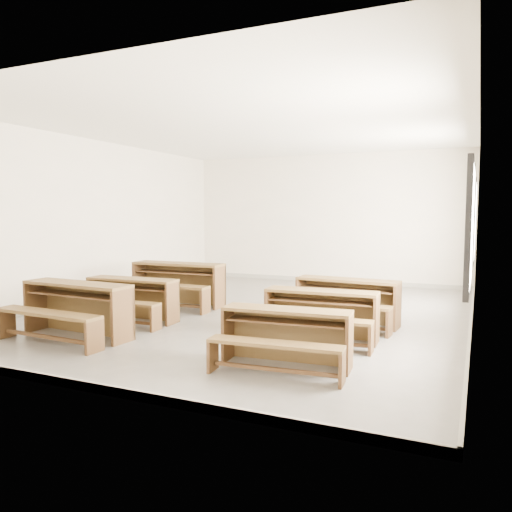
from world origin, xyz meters
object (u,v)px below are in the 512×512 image
at_px(desk_set_0, 74,306).
at_px(desk_set_1, 131,296).
at_px(desk_set_2, 177,281).
at_px(desk_set_3, 285,333).
at_px(desk_set_4, 320,311).
at_px(desk_set_5, 346,298).

height_order(desk_set_0, desk_set_1, desk_set_0).
bearing_deg(desk_set_2, desk_set_3, -41.58).
xyz_separation_m(desk_set_1, desk_set_4, (3.16, 0.07, -0.00)).
distance_m(desk_set_1, desk_set_3, 3.38).
relative_size(desk_set_1, desk_set_3, 1.03).
height_order(desk_set_1, desk_set_3, desk_set_1).
bearing_deg(desk_set_1, desk_set_4, -1.17).
height_order(desk_set_1, desk_set_4, same).
height_order(desk_set_2, desk_set_4, desk_set_2).
xyz_separation_m(desk_set_0, desk_set_3, (3.19, -0.06, -0.06)).
bearing_deg(desk_set_3, desk_set_4, 84.33).
bearing_deg(desk_set_1, desk_set_0, -94.65).
height_order(desk_set_0, desk_set_2, desk_set_2).
bearing_deg(desk_set_0, desk_set_1, 90.49).
bearing_deg(desk_set_3, desk_set_1, 153.79).
xyz_separation_m(desk_set_3, desk_set_5, (0.11, 2.39, 0.03)).
relative_size(desk_set_1, desk_set_4, 1.00).
relative_size(desk_set_2, desk_set_4, 1.15).
relative_size(desk_set_2, desk_set_3, 1.19).
bearing_deg(desk_set_4, desk_set_5, 82.29).
relative_size(desk_set_1, desk_set_2, 0.86).
xyz_separation_m(desk_set_2, desk_set_5, (3.33, -0.31, -0.05)).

